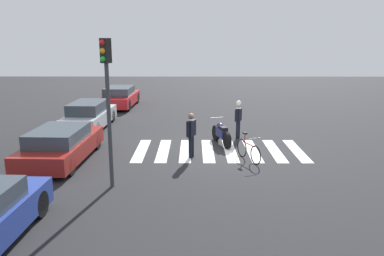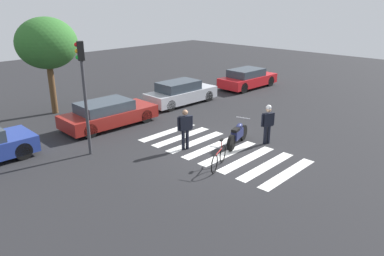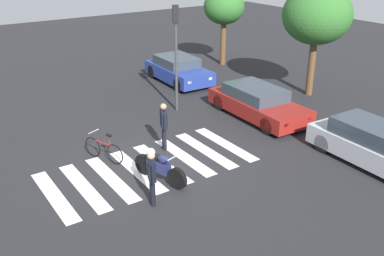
{
  "view_description": "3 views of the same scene",
  "coord_description": "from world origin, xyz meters",
  "px_view_note": "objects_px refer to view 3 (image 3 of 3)",
  "views": [
    {
      "loc": [
        -15.18,
        1.03,
        4.5
      ],
      "look_at": [
        0.6,
        1.1,
        0.8
      ],
      "focal_mm": 36.51,
      "sensor_mm": 36.0,
      "label": 1
    },
    {
      "loc": [
        -11.04,
        -8.93,
        5.95
      ],
      "look_at": [
        -0.28,
        1.33,
        0.72
      ],
      "focal_mm": 34.7,
      "sensor_mm": 36.0,
      "label": 2
    },
    {
      "loc": [
        11.32,
        -6.0,
        6.87
      ],
      "look_at": [
        0.19,
        1.56,
        1.08
      ],
      "focal_mm": 41.24,
      "sensor_mm": 36.0,
      "label": 3
    }
  ],
  "objects_px": {
    "car_maroon_wagon": "(257,103)",
    "traffic_light_pole": "(176,42)",
    "leaning_bicycle": "(104,150)",
    "car_blue_hatchback": "(178,70)",
    "police_motorcycle": "(160,167)",
    "officer_by_motorcycle": "(152,173)",
    "officer_on_foot": "(164,123)",
    "car_silver_sedan": "(374,145)"
  },
  "relations": [
    {
      "from": "officer_by_motorcycle",
      "to": "car_maroon_wagon",
      "type": "xyz_separation_m",
      "value": [
        -3.34,
        6.89,
        -0.37
      ]
    },
    {
      "from": "car_blue_hatchback",
      "to": "car_silver_sedan",
      "type": "xyz_separation_m",
      "value": [
        11.29,
        0.4,
        0.02
      ]
    },
    {
      "from": "police_motorcycle",
      "to": "leaning_bicycle",
      "type": "distance_m",
      "value": 2.41
    },
    {
      "from": "car_maroon_wagon",
      "to": "traffic_light_pole",
      "type": "xyz_separation_m",
      "value": [
        -2.53,
        -2.37,
        2.36
      ]
    },
    {
      "from": "leaning_bicycle",
      "to": "car_blue_hatchback",
      "type": "xyz_separation_m",
      "value": [
        -6.09,
        6.84,
        0.25
      ]
    },
    {
      "from": "police_motorcycle",
      "to": "leaning_bicycle",
      "type": "bearing_deg",
      "value": -159.43
    },
    {
      "from": "officer_on_foot",
      "to": "traffic_light_pole",
      "type": "distance_m",
      "value": 4.35
    },
    {
      "from": "officer_by_motorcycle",
      "to": "car_maroon_wagon",
      "type": "height_order",
      "value": "officer_by_motorcycle"
    },
    {
      "from": "car_blue_hatchback",
      "to": "traffic_light_pole",
      "type": "height_order",
      "value": "traffic_light_pole"
    },
    {
      "from": "police_motorcycle",
      "to": "car_silver_sedan",
      "type": "relative_size",
      "value": 0.45
    },
    {
      "from": "car_blue_hatchback",
      "to": "traffic_light_pole",
      "type": "distance_m",
      "value": 4.77
    },
    {
      "from": "car_blue_hatchback",
      "to": "car_maroon_wagon",
      "type": "bearing_deg",
      "value": 0.73
    },
    {
      "from": "car_maroon_wagon",
      "to": "car_silver_sedan",
      "type": "distance_m",
      "value": 5.3
    },
    {
      "from": "officer_by_motorcycle",
      "to": "car_maroon_wagon",
      "type": "distance_m",
      "value": 7.67
    },
    {
      "from": "car_blue_hatchback",
      "to": "traffic_light_pole",
      "type": "bearing_deg",
      "value": -33.47
    },
    {
      "from": "leaning_bicycle",
      "to": "officer_on_foot",
      "type": "bearing_deg",
      "value": 79.62
    },
    {
      "from": "leaning_bicycle",
      "to": "officer_by_motorcycle",
      "type": "height_order",
      "value": "officer_by_motorcycle"
    },
    {
      "from": "police_motorcycle",
      "to": "car_maroon_wagon",
      "type": "relative_size",
      "value": 0.43
    },
    {
      "from": "officer_by_motorcycle",
      "to": "traffic_light_pole",
      "type": "relative_size",
      "value": 0.39
    },
    {
      "from": "police_motorcycle",
      "to": "car_silver_sedan",
      "type": "height_order",
      "value": "car_silver_sedan"
    },
    {
      "from": "officer_on_foot",
      "to": "car_blue_hatchback",
      "type": "relative_size",
      "value": 0.41
    },
    {
      "from": "car_maroon_wagon",
      "to": "car_silver_sedan",
      "type": "relative_size",
      "value": 1.03
    },
    {
      "from": "officer_by_motorcycle",
      "to": "traffic_light_pole",
      "type": "distance_m",
      "value": 7.67
    },
    {
      "from": "officer_on_foot",
      "to": "traffic_light_pole",
      "type": "height_order",
      "value": "traffic_light_pole"
    },
    {
      "from": "police_motorcycle",
      "to": "car_silver_sedan",
      "type": "xyz_separation_m",
      "value": [
        2.94,
        6.4,
        0.19
      ]
    },
    {
      "from": "police_motorcycle",
      "to": "car_blue_hatchback",
      "type": "bearing_deg",
      "value": 144.33
    },
    {
      "from": "traffic_light_pole",
      "to": "car_blue_hatchback",
      "type": "bearing_deg",
      "value": 146.53
    },
    {
      "from": "officer_by_motorcycle",
      "to": "car_blue_hatchback",
      "type": "bearing_deg",
      "value": 143.9
    },
    {
      "from": "traffic_light_pole",
      "to": "leaning_bicycle",
      "type": "bearing_deg",
      "value": -60.06
    },
    {
      "from": "car_blue_hatchback",
      "to": "car_maroon_wagon",
      "type": "xyz_separation_m",
      "value": [
        6.0,
        0.08,
        -0.02
      ]
    },
    {
      "from": "police_motorcycle",
      "to": "car_maroon_wagon",
      "type": "bearing_deg",
      "value": 111.16
    },
    {
      "from": "officer_on_foot",
      "to": "car_silver_sedan",
      "type": "height_order",
      "value": "officer_on_foot"
    },
    {
      "from": "officer_on_foot",
      "to": "car_silver_sedan",
      "type": "bearing_deg",
      "value": 46.81
    },
    {
      "from": "traffic_light_pole",
      "to": "police_motorcycle",
      "type": "bearing_deg",
      "value": -37.17
    },
    {
      "from": "officer_on_foot",
      "to": "traffic_light_pole",
      "type": "bearing_deg",
      "value": 141.14
    },
    {
      "from": "officer_by_motorcycle",
      "to": "leaning_bicycle",
      "type": "bearing_deg",
      "value": -179.51
    },
    {
      "from": "traffic_light_pole",
      "to": "officer_on_foot",
      "type": "bearing_deg",
      "value": -38.86
    },
    {
      "from": "car_silver_sedan",
      "to": "officer_on_foot",
      "type": "bearing_deg",
      "value": -133.19
    },
    {
      "from": "officer_by_motorcycle",
      "to": "car_silver_sedan",
      "type": "xyz_separation_m",
      "value": [
        1.94,
        7.22,
        -0.34
      ]
    },
    {
      "from": "police_motorcycle",
      "to": "officer_on_foot",
      "type": "distance_m",
      "value": 2.32
    },
    {
      "from": "officer_on_foot",
      "to": "police_motorcycle",
      "type": "bearing_deg",
      "value": -34.29
    },
    {
      "from": "traffic_light_pole",
      "to": "car_maroon_wagon",
      "type": "bearing_deg",
      "value": 43.16
    }
  ]
}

